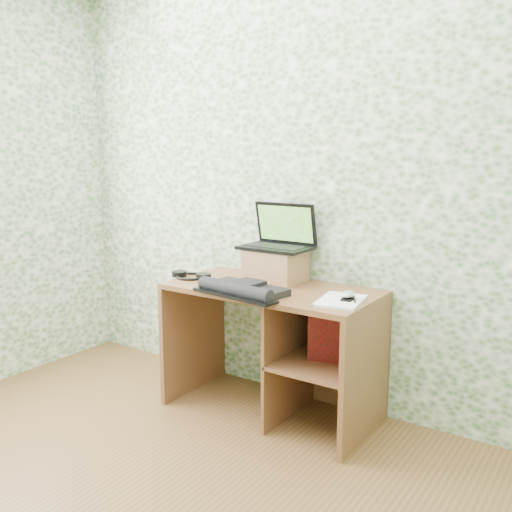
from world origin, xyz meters
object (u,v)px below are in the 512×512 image
Objects in this scene: desk at (286,334)px; notepad at (341,301)px; laptop at (280,238)px; keyboard at (242,289)px; riser at (276,265)px.

desk is 4.01× the size of notepad.
notepad is at bearing -26.66° from laptop.
keyboard is (0.01, -0.41, -0.23)m from laptop.
riser reaches higher than notepad.
riser is 0.58m from notepad.
riser is 0.37m from keyboard.
riser is at bearing 100.34° from keyboard.
keyboard is at bearing -174.05° from notepad.
laptop is at bearing 90.00° from riser.
desk is at bearing 70.26° from keyboard.
desk is 0.56m from laptop.
laptop is 0.73× the size of keyboard.
desk is 0.41m from keyboard.
laptop reaches higher than keyboard.
laptop is 0.64m from notepad.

